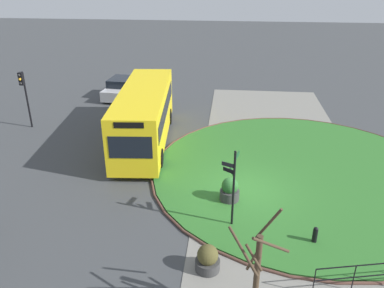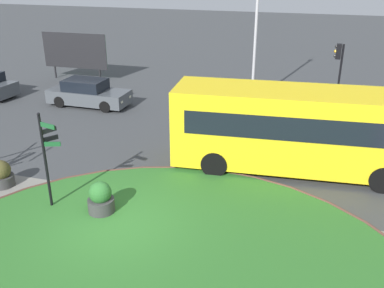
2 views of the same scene
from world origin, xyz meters
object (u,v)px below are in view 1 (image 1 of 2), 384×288
at_px(planter_kerbside, 230,191).
at_px(street_tree_bare, 257,267).
at_px(signpost_directional, 233,183).
at_px(car_oncoming, 122,88).
at_px(bollard_foreground, 315,235).
at_px(bus_yellow, 144,115).
at_px(traffic_light_near, 24,88).
at_px(planter_near_signpost, 208,259).

height_order(planter_kerbside, street_tree_bare, street_tree_bare).
distance_m(signpost_directional, planter_kerbside, 2.23).
bearing_deg(car_oncoming, street_tree_bare, -149.46).
bearing_deg(signpost_directional, street_tree_bare, -170.62).
height_order(bollard_foreground, car_oncoming, car_oncoming).
bearing_deg(planter_kerbside, bus_yellow, 40.85).
height_order(traffic_light_near, planter_near_signpost, traffic_light_near).
bearing_deg(traffic_light_near, planter_kerbside, 62.80).
relative_size(signpost_directional, planter_near_signpost, 3.35).
xyz_separation_m(bollard_foreground, bus_yellow, (8.35, 8.20, 1.35)).
relative_size(bollard_foreground, planter_near_signpost, 0.74).
xyz_separation_m(signpost_directional, bollard_foreground, (-0.86, -3.12, -1.58)).
bearing_deg(street_tree_bare, signpost_directional, 9.38).
distance_m(car_oncoming, planter_near_signpost, 20.30).
bearing_deg(bollard_foreground, traffic_light_near, 58.50).
distance_m(signpost_directional, bus_yellow, 9.06).
distance_m(bollard_foreground, bus_yellow, 11.78).
xyz_separation_m(bus_yellow, car_oncoming, (8.51, 3.71, -1.02)).
distance_m(planter_near_signpost, planter_kerbside, 4.40).
relative_size(bollard_foreground, bus_yellow, 0.08).
bearing_deg(bollard_foreground, car_oncoming, 35.25).
bearing_deg(planter_near_signpost, signpost_directional, -16.32).
xyz_separation_m(planter_kerbside, street_tree_bare, (-6.05, -0.81, 1.27)).
height_order(signpost_directional, traffic_light_near, traffic_light_near).
height_order(bollard_foreground, street_tree_bare, street_tree_bare).
xyz_separation_m(traffic_light_near, planter_kerbside, (-7.26, -12.83, -2.14)).
bearing_deg(bus_yellow, car_oncoming, -160.93).
distance_m(car_oncoming, planter_kerbside, 16.74).
bearing_deg(signpost_directional, traffic_light_near, 55.21).
bearing_deg(bus_yellow, planter_near_signpost, 18.58).
xyz_separation_m(traffic_light_near, street_tree_bare, (-13.31, -13.63, -0.87)).
relative_size(bus_yellow, planter_kerbside, 8.33).
distance_m(signpost_directional, car_oncoming, 18.31).
bearing_deg(car_oncoming, bollard_foreground, -139.27).
xyz_separation_m(signpost_directional, street_tree_bare, (-4.34, -0.72, -0.16)).
bearing_deg(street_tree_bare, planter_near_signpost, 41.15).
height_order(bollard_foreground, bus_yellow, bus_yellow).
height_order(bus_yellow, traffic_light_near, traffic_light_near).
bearing_deg(traffic_light_near, car_oncoming, 151.96).
bearing_deg(planter_kerbside, street_tree_bare, -172.41).
height_order(bus_yellow, car_oncoming, bus_yellow).
bearing_deg(traffic_light_near, signpost_directional, 57.52).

